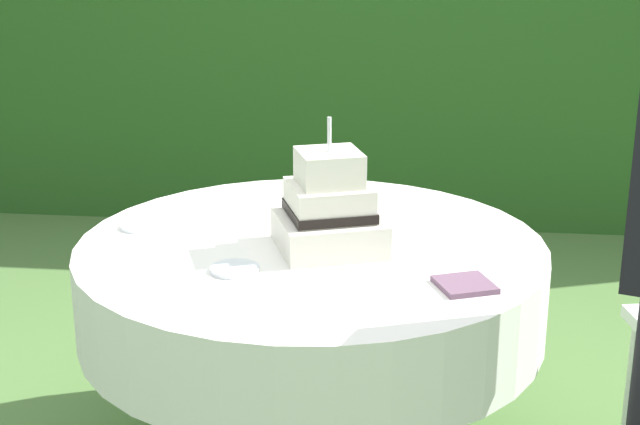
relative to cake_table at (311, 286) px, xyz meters
name	(u,v)px	position (x,y,z in m)	size (l,w,h in m)	color
foliage_hedge	(370,17)	(0.00, 2.74, 0.48)	(6.24, 0.69, 2.21)	#28561E
cake_table	(311,286)	(0.00, 0.00, 0.00)	(1.37, 1.37, 0.76)	#4C4C51
wedding_cake	(330,210)	(0.06, -0.03, 0.25)	(0.37, 0.37, 0.38)	silver
serving_plate_near	(138,226)	(-0.54, 0.07, 0.14)	(0.11, 0.11, 0.01)	white
serving_plate_far	(328,203)	(0.01, 0.37, 0.14)	(0.15, 0.15, 0.01)	white
serving_plate_left	(235,269)	(-0.18, -0.24, 0.14)	(0.13, 0.13, 0.01)	white
napkin_stack	(465,285)	(0.43, -0.29, 0.14)	(0.14, 0.14, 0.01)	#6B4C60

